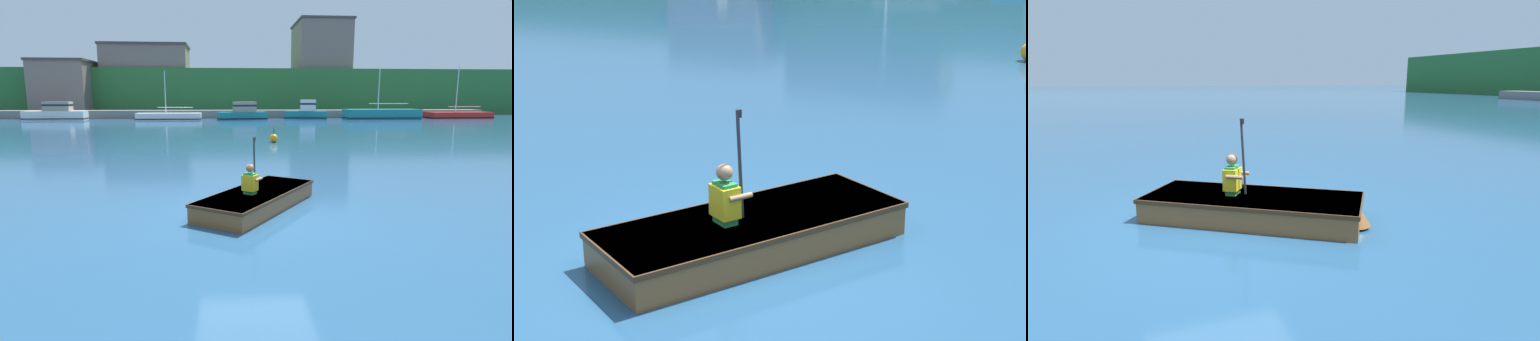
{
  "view_description": "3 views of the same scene",
  "coord_description": "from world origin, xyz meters",
  "views": [
    {
      "loc": [
        -0.53,
        -7.78,
        2.32
      ],
      "look_at": [
        0.08,
        0.98,
        0.72
      ],
      "focal_mm": 28.0,
      "sensor_mm": 36.0,
      "label": 1
    },
    {
      "loc": [
        3.08,
        -6.46,
        3.35
      ],
      "look_at": [
        0.08,
        0.98,
        0.72
      ],
      "focal_mm": 55.0,
      "sensor_mm": 36.0,
      "label": 2
    },
    {
      "loc": [
        5.68,
        -1.08,
        2.07
      ],
      "look_at": [
        0.08,
        0.98,
        0.72
      ],
      "focal_mm": 28.0,
      "sensor_mm": 36.0,
      "label": 3
    }
  ],
  "objects": [
    {
      "name": "ground_plane",
      "position": [
        0.0,
        0.0,
        0.0
      ],
      "size": [
        300.0,
        300.0,
        0.0
      ],
      "primitive_type": "plane",
      "color": "navy"
    },
    {
      "name": "rowboat_foreground",
      "position": [
        0.1,
        0.52,
        0.21
      ],
      "size": [
        2.83,
        3.41,
        0.37
      ],
      "color": "brown",
      "rests_on": "ground"
    },
    {
      "name": "person_paddler",
      "position": [
        -0.1,
        0.22,
        0.65
      ],
      "size": [
        0.45,
        0.45,
        1.16
      ],
      "color": "#267F3F",
      "rests_on": "rowboat_foreground"
    }
  ]
}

